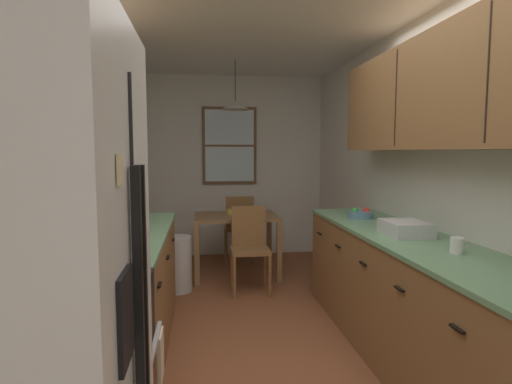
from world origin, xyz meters
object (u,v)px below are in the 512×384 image
table_serving_bowl (234,212)px  mug_by_coffeemaker (457,245)px  dining_table (236,225)px  storage_canister (97,245)px  refrigerator (4,368)px  trash_bin (177,264)px  microwave_over_range (33,94)px  dining_chair_near (250,244)px  dining_chair_far (239,225)px  dish_rack (406,228)px  fruit_bowl (360,214)px

table_serving_bowl → mug_by_coffeemaker: bearing=-69.3°
dining_table → storage_canister: storage_canister is taller
refrigerator → trash_bin: bearing=85.6°
microwave_over_range → dining_chair_near: size_ratio=0.70×
dining_chair_near → trash_bin: 0.80m
trash_bin → table_serving_bowl: 1.00m
dining_table → trash_bin: (-0.67, -0.52, -0.32)m
microwave_over_range → dining_table: bearing=71.1°
mug_by_coffeemaker → dining_chair_far: bearing=106.0°
refrigerator → trash_bin: (0.26, 3.34, -0.62)m
refrigerator → mug_by_coffeemaker: bearing=28.7°
microwave_over_range → mug_by_coffeemaker: bearing=10.2°
dining_chair_far → dining_chair_near: bearing=-89.9°
mug_by_coffeemaker → dining_table: bearing=110.9°
dining_chair_near → table_serving_bowl: (-0.11, 0.67, 0.26)m
dining_chair_far → dish_rack: (0.92, -2.82, 0.45)m
dining_chair_far → microwave_over_range: bearing=-107.5°
trash_bin → storage_canister: size_ratio=3.78×
storage_canister → mug_by_coffeemaker: storage_canister is taller
dish_rack → table_serving_bowl: 2.54m
dish_rack → table_serving_bowl: dish_rack is taller
dining_chair_far → mug_by_coffeemaker: (0.96, -3.35, 0.45)m
dining_chair_near → fruit_bowl: (0.90, -0.84, 0.44)m
refrigerator → storage_canister: (-0.04, 1.21, 0.06)m
microwave_over_range → table_serving_bowl: microwave_over_range is taller
dining_chair_near → dish_rack: size_ratio=2.65×
fruit_bowl → microwave_over_range: bearing=-140.3°
storage_canister → table_serving_bowl: storage_canister is taller
dining_chair_far → dining_table: bearing=-99.3°
trash_bin → fruit_bowl: 2.00m
microwave_over_range → dish_rack: (2.09, 0.92, -0.77)m
dining_chair_near → dining_chair_far: bearing=90.1°
refrigerator → dish_rack: refrigerator is taller
dining_chair_near → refrigerator: bearing=-107.5°
dining_chair_far → trash_bin: 1.36m
refrigerator → microwave_over_range: size_ratio=2.90×
refrigerator → dining_chair_far: (1.03, 4.44, -0.42)m
trash_bin → dining_table: bearing=37.8°
dining_chair_far → trash_bin: dining_chair_far is taller
storage_canister → dining_chair_near: bearing=62.6°
trash_bin → fruit_bowl: fruit_bowl is taller
dining_chair_far → table_serving_bowl: size_ratio=5.15×
dining_chair_far → mug_by_coffeemaker: 3.52m
dining_chair_near → table_serving_bowl: bearing=99.7°
storage_canister → mug_by_coffeemaker: size_ratio=1.42×
storage_canister → dining_table: bearing=69.8°
dining_table → mug_by_coffeemaker: mug_by_coffeemaker is taller
dining_chair_far → mug_by_coffeemaker: size_ratio=8.17×
trash_bin → fruit_bowl: (1.67, -0.91, 0.64)m
storage_canister → fruit_bowl: 2.31m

